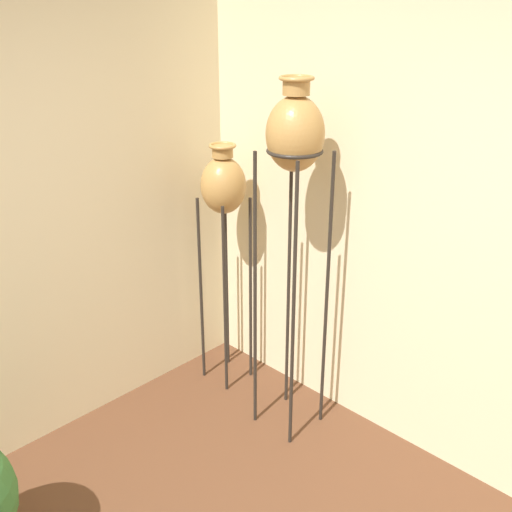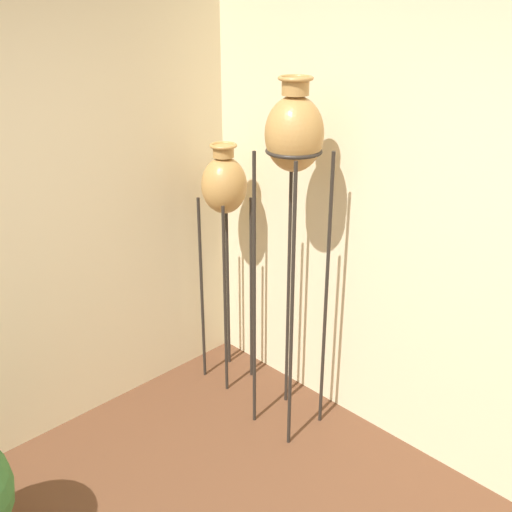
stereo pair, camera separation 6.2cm
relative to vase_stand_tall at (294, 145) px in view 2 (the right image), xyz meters
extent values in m
cylinder|color=#28231E|center=(-0.14, -0.14, -0.87)|extent=(0.02, 0.02, 1.67)
cylinder|color=#28231E|center=(0.14, -0.14, -0.87)|extent=(0.02, 0.02, 1.67)
cylinder|color=#28231E|center=(-0.14, 0.14, -0.87)|extent=(0.02, 0.02, 1.67)
cylinder|color=#28231E|center=(0.14, 0.14, -0.87)|extent=(0.02, 0.02, 1.67)
torus|color=#28231E|center=(0.00, 0.00, -0.03)|extent=(0.29, 0.29, 0.02)
ellipsoid|color=#B28447|center=(0.00, 0.00, 0.05)|extent=(0.30, 0.30, 0.38)
cylinder|color=#B28447|center=(0.00, 0.00, 0.28)|extent=(0.13, 0.13, 0.08)
torus|color=#B28447|center=(0.00, 0.00, 0.32)|extent=(0.17, 0.17, 0.02)
cylinder|color=#28231E|center=(-0.05, 0.50, -1.06)|extent=(0.02, 0.02, 1.27)
cylinder|color=#28231E|center=(0.18, 0.50, -1.06)|extent=(0.02, 0.02, 1.27)
cylinder|color=#28231E|center=(-0.05, 0.72, -1.06)|extent=(0.02, 0.02, 1.27)
cylinder|color=#28231E|center=(0.18, 0.72, -1.06)|extent=(0.02, 0.02, 1.27)
torus|color=#28231E|center=(0.07, 0.61, -0.43)|extent=(0.23, 0.23, 0.02)
ellipsoid|color=#B28447|center=(0.07, 0.61, -0.35)|extent=(0.27, 0.27, 0.34)
cylinder|color=#B28447|center=(0.07, 0.61, -0.15)|extent=(0.12, 0.12, 0.07)
torus|color=#B28447|center=(0.07, 0.61, -0.11)|extent=(0.16, 0.16, 0.02)
camera|label=1|loc=(-2.26, -1.94, 0.67)|focal=42.00mm
camera|label=2|loc=(-2.22, -1.98, 0.67)|focal=42.00mm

